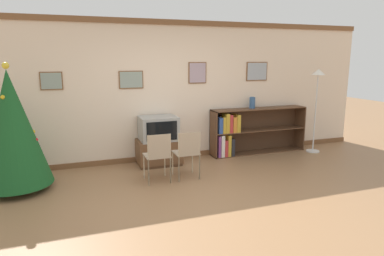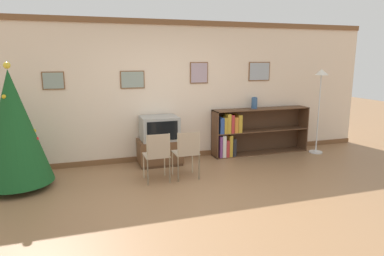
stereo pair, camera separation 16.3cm
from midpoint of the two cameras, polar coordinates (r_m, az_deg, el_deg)
ground_plane at (r=4.91m, az=2.56°, el=-12.30°), size 24.00×24.00×0.00m
wall_back at (r=6.71m, az=-4.19°, el=6.09°), size 9.08×0.11×2.70m
christmas_tree at (r=5.77m, az=-26.90°, el=0.05°), size 1.05×1.05×1.93m
tv_console at (r=6.54m, az=-4.68°, el=-3.97°), size 0.81×0.54×0.48m
television at (r=6.44m, az=-4.75°, el=-0.03°), size 0.69×0.53×0.44m
folding_chair_left at (r=5.54m, az=-4.96°, el=-4.36°), size 0.40×0.40×0.82m
folding_chair_right at (r=5.66m, az=-0.01°, el=-3.95°), size 0.40×0.40×0.82m
bookshelf at (r=7.22m, az=9.46°, el=-0.69°), size 2.11×0.36×0.96m
vase at (r=7.25m, az=10.99°, el=4.16°), size 0.12×0.12×0.24m
standing_lamp at (r=7.62m, az=21.18°, el=6.05°), size 0.28×0.28×1.77m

